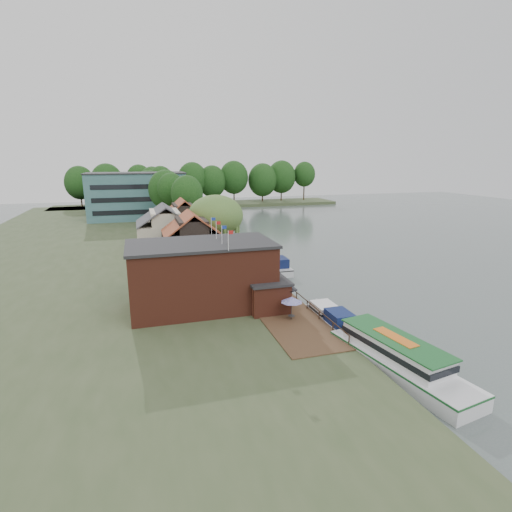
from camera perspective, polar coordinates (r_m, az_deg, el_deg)
ground at (r=50.65m, az=10.50°, el=-5.95°), size 260.00×260.00×0.00m
land_bank at (r=79.38m, az=-21.87°, el=0.86°), size 50.00×140.00×1.00m
quay_deck at (r=56.44m, az=-1.37°, el=-2.53°), size 6.00×50.00×0.10m
quay_rail at (r=57.51m, az=1.10°, el=-1.75°), size 0.20×49.00×1.00m
pub at (r=43.83m, az=-5.18°, el=-2.51°), size 20.00×11.00×7.30m
hotel_block at (r=112.70m, az=-16.62°, el=8.27°), size 25.40×12.40×12.30m
cottage_a at (r=57.92m, az=-9.14°, el=2.01°), size 8.60×7.60×8.50m
cottage_b at (r=67.42m, az=-12.82°, el=3.50°), size 9.60×8.60×8.50m
cottage_c at (r=76.61m, az=-10.31°, el=4.82°), size 7.60×7.60×8.50m
willow at (r=63.29m, az=-5.74°, el=4.00°), size 8.60×8.60×10.43m
umbrella_0 at (r=40.51m, az=5.09°, el=-7.42°), size 2.20×2.20×2.38m
umbrella_1 at (r=46.01m, az=3.33°, el=-4.76°), size 2.17×2.17×2.38m
umbrella_2 at (r=49.57m, az=1.43°, el=-3.36°), size 2.40×2.40×2.38m
umbrella_3 at (r=52.24m, az=0.37°, el=-2.46°), size 2.21×2.21×2.38m
umbrella_4 at (r=55.27m, az=-0.05°, el=-1.54°), size 2.04×2.04×2.38m
cruiser_0 at (r=42.15m, az=10.64°, el=-8.42°), size 3.12×9.52×2.29m
cruiser_1 at (r=61.66m, az=2.70°, el=-0.94°), size 3.43×10.23×2.48m
cruiser_2 at (r=70.59m, az=-0.49°, el=1.05°), size 4.32×11.05×2.66m
tour_boat at (r=34.86m, az=19.90°, el=-13.37°), size 6.07×14.01×2.96m
swan at (r=38.58m, az=15.38°, el=-12.37°), size 0.44×0.44×0.44m
bank_tree_0 at (r=87.12m, az=-9.77°, el=7.23°), size 6.77×6.77×12.47m
bank_tree_1 at (r=94.48m, az=-11.95°, el=7.71°), size 6.19×6.19×12.74m
bank_tree_2 at (r=99.36m, az=-12.70°, el=8.12°), size 8.20×8.20×13.29m
bank_tree_3 at (r=121.60m, az=-15.01°, el=8.81°), size 7.52×7.52×12.63m
bank_tree_4 at (r=127.08m, az=-13.38°, el=9.35°), size 7.88×7.88×13.69m
bank_tree_5 at (r=138.39m, az=-14.53°, el=9.54°), size 8.65×8.65×13.32m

